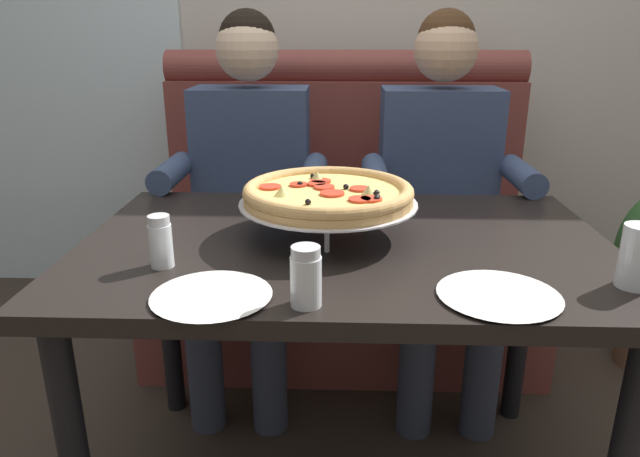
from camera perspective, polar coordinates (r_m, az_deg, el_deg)
The scene contains 10 objects.
booth_bench at distance 2.32m, azimuth 2.28°, elevation -1.37°, with size 1.46×0.78×1.13m.
dining_table at distance 1.41m, azimuth 2.46°, elevation -4.64°, with size 1.26×0.82×0.73m.
diner_left at distance 1.99m, azimuth -7.08°, elevation 4.46°, with size 0.54×0.64×1.27m.
diner_right at distance 2.00m, azimuth 11.87°, elevation 4.23°, with size 0.54×0.64×1.27m.
pizza at distance 1.38m, azimuth 0.81°, elevation 3.36°, with size 0.43×0.43×0.14m.
shaker_pepper_flakes at distance 1.04m, azimuth -1.40°, elevation -5.16°, with size 0.06×0.06×0.11m.
shaker_oregano at distance 1.26m, azimuth -15.43°, elevation -1.60°, with size 0.05×0.05×0.11m.
plate_near_left at distance 1.14m, azimuth 17.26°, elevation -6.02°, with size 0.23×0.23×0.02m.
plate_near_right at distance 1.11m, azimuth -10.68°, elevation -6.24°, with size 0.23×0.23×0.02m.
drinking_glass at distance 1.27m, azimuth 28.82°, elevation -2.77°, with size 0.07×0.07×0.13m.
Camera 1 is at (-0.01, -1.29, 1.21)m, focal length 32.40 mm.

